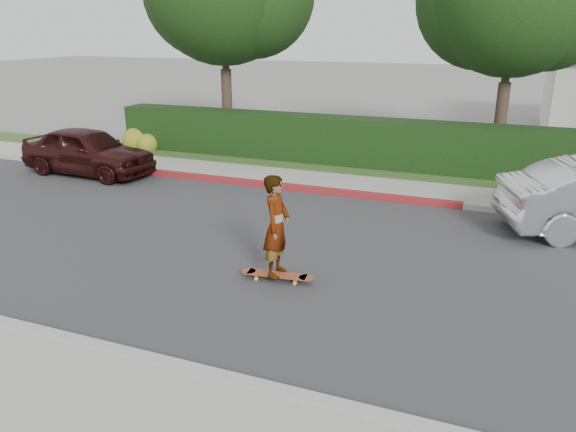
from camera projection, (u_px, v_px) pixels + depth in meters
name	position (u px, v px, depth m)	size (l,w,h in m)	color
ground	(382.00, 268.00, 9.96)	(120.00, 120.00, 0.00)	slate
road	(382.00, 268.00, 9.96)	(60.00, 8.00, 0.01)	#2D2D30
curb_near	(301.00, 400.00, 6.33)	(60.00, 0.20, 0.15)	#9E9E99
curb_far	(420.00, 201.00, 13.54)	(60.00, 0.20, 0.15)	#9E9E99
curb_red_section	(235.00, 181.00, 15.30)	(12.00, 0.21, 0.15)	maroon
sidewalk_far	(426.00, 192.00, 14.34)	(60.00, 1.60, 0.12)	gray
planting_strip	(435.00, 178.00, 15.75)	(60.00, 1.60, 0.10)	#2D4C1E
hedge	(339.00, 142.00, 17.11)	(15.00, 1.00, 1.50)	black
flowering_shrub	(140.00, 141.00, 19.30)	(1.40, 1.00, 0.90)	#2D4C19
skateboard	(277.00, 275.00, 9.43)	(1.28, 0.39, 0.12)	gold
skateboarder	(277.00, 226.00, 9.15)	(0.62, 0.41, 1.71)	white
car_maroon	(88.00, 151.00, 16.13)	(1.62, 4.02, 1.37)	#331210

